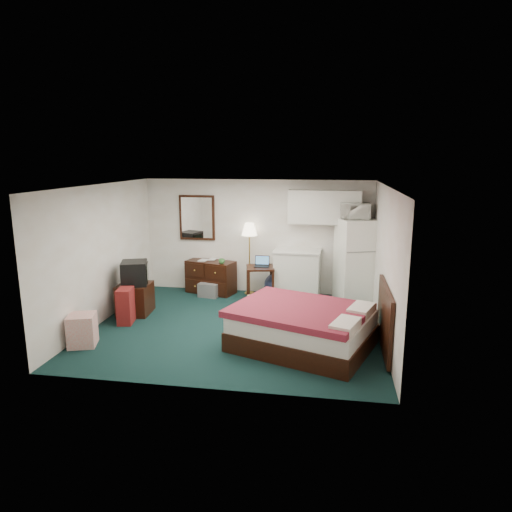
% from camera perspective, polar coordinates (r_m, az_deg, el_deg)
% --- Properties ---
extents(floor, '(5.00, 4.50, 0.01)m').
position_cam_1_polar(floor, '(8.26, -2.39, -8.82)').
color(floor, black).
rests_on(floor, ground).
extents(ceiling, '(5.00, 4.50, 0.01)m').
position_cam_1_polar(ceiling, '(7.72, -2.56, 8.77)').
color(ceiling, beige).
rests_on(ceiling, walls).
extents(walls, '(5.01, 4.51, 2.50)m').
position_cam_1_polar(walls, '(7.89, -2.47, -0.33)').
color(walls, beige).
rests_on(walls, floor).
extents(mirror, '(0.80, 0.06, 1.00)m').
position_cam_1_polar(mirror, '(10.28, -7.37, 4.78)').
color(mirror, white).
rests_on(mirror, walls).
extents(upper_cabinets, '(1.50, 0.35, 0.70)m').
position_cam_1_polar(upper_cabinets, '(9.67, 8.53, 6.07)').
color(upper_cabinets, silver).
rests_on(upper_cabinets, walls).
extents(headboard, '(0.06, 1.56, 1.00)m').
position_cam_1_polar(headboard, '(7.31, 15.80, -7.52)').
color(headboard, black).
rests_on(headboard, walls).
extents(dresser, '(1.16, 0.76, 0.72)m').
position_cam_1_polar(dresser, '(10.20, -5.66, -2.61)').
color(dresser, black).
rests_on(dresser, floor).
extents(floor_lamp, '(0.41, 0.41, 1.58)m').
position_cam_1_polar(floor_lamp, '(9.98, -0.83, -0.35)').
color(floor_lamp, gold).
rests_on(floor_lamp, floor).
extents(desk, '(0.67, 0.67, 0.72)m').
position_cam_1_polar(desk, '(9.67, 0.51, -3.41)').
color(desk, black).
rests_on(desk, floor).
extents(exercise_ball, '(0.52, 0.52, 0.51)m').
position_cam_1_polar(exercise_ball, '(9.94, 2.49, -3.61)').
color(exercise_ball, navy).
rests_on(exercise_ball, floor).
extents(kitchen_counter, '(0.96, 0.74, 1.02)m').
position_cam_1_polar(kitchen_counter, '(9.79, 5.17, -2.33)').
color(kitchen_counter, silver).
rests_on(kitchen_counter, floor).
extents(fridge, '(0.91, 0.91, 1.74)m').
position_cam_1_polar(fridge, '(9.67, 12.34, -0.56)').
color(fridge, white).
rests_on(fridge, floor).
extents(bed, '(2.46, 2.19, 0.65)m').
position_cam_1_polar(bed, '(7.35, 5.85, -8.87)').
color(bed, maroon).
rests_on(bed, floor).
extents(tv_stand, '(0.63, 0.68, 0.58)m').
position_cam_1_polar(tv_stand, '(9.15, -14.88, -5.18)').
color(tv_stand, black).
rests_on(tv_stand, floor).
extents(suitcase, '(0.32, 0.44, 0.65)m').
position_cam_1_polar(suitcase, '(8.66, -15.98, -6.01)').
color(suitcase, maroon).
rests_on(suitcase, floor).
extents(retail_box, '(0.52, 0.52, 0.52)m').
position_cam_1_polar(retail_box, '(7.90, -20.89, -8.65)').
color(retail_box, silver).
rests_on(retail_box, floor).
extents(file_bin, '(0.48, 0.39, 0.30)m').
position_cam_1_polar(file_bin, '(9.99, -5.84, -4.21)').
color(file_bin, slate).
rests_on(file_bin, floor).
extents(cardboard_box_a, '(0.34, 0.32, 0.24)m').
position_cam_1_polar(cardboard_box_a, '(9.23, -0.13, -5.73)').
color(cardboard_box_a, tan).
rests_on(cardboard_box_a, floor).
extents(cardboard_box_b, '(0.27, 0.30, 0.26)m').
position_cam_1_polar(cardboard_box_b, '(9.28, 2.07, -5.57)').
color(cardboard_box_b, tan).
rests_on(cardboard_box_b, floor).
extents(laptop, '(0.32, 0.26, 0.21)m').
position_cam_1_polar(laptop, '(9.55, 0.71, -0.73)').
color(laptop, black).
rests_on(laptop, desk).
extents(crt_tv, '(0.63, 0.65, 0.45)m').
position_cam_1_polar(crt_tv, '(9.00, -14.96, -2.06)').
color(crt_tv, black).
rests_on(crt_tv, tv_stand).
extents(microwave, '(0.60, 0.35, 0.40)m').
position_cam_1_polar(microwave, '(9.47, 12.29, 5.76)').
color(microwave, white).
rests_on(microwave, fridge).
extents(book_a, '(0.18, 0.05, 0.25)m').
position_cam_1_polar(book_a, '(10.17, -7.08, 0.13)').
color(book_a, tan).
rests_on(book_a, dresser).
extents(book_b, '(0.16, 0.04, 0.22)m').
position_cam_1_polar(book_b, '(10.23, -5.90, 0.14)').
color(book_b, tan).
rests_on(book_b, dresser).
extents(mug, '(0.17, 0.16, 0.13)m').
position_cam_1_polar(mug, '(9.83, -4.31, -0.58)').
color(mug, '#3E7F3A').
rests_on(mug, dresser).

